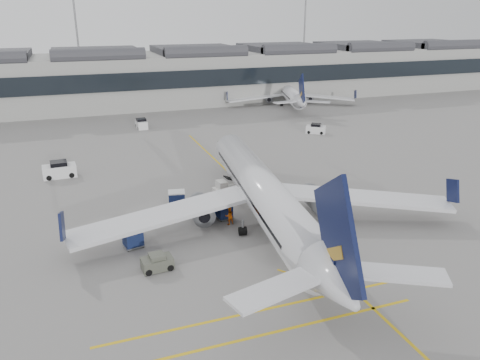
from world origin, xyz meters
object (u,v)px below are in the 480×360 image
object	(u,v)px
belt_loader	(230,188)
airliner_main	(264,194)
baggage_cart_a	(224,211)
ramp_agent_b	(229,216)
ramp_agent_a	(233,195)
pushback_tug	(157,263)

from	to	relation	value
belt_loader	airliner_main	bearing A→B (deg)	-94.82
airliner_main	belt_loader	world-z (taller)	airliner_main
baggage_cart_a	ramp_agent_b	bearing A→B (deg)	-94.60
ramp_agent_a	belt_loader	bearing A→B (deg)	49.10
belt_loader	ramp_agent_b	size ratio (longest dim) A/B	2.88
belt_loader	ramp_agent_b	bearing A→B (deg)	-116.63
ramp_agent_a	pushback_tug	distance (m)	15.36
belt_loader	ramp_agent_b	world-z (taller)	belt_loader
airliner_main	pushback_tug	size ratio (longest dim) A/B	15.74
airliner_main	ramp_agent_a	size ratio (longest dim) A/B	24.30
belt_loader	baggage_cart_a	bearing A→B (deg)	-120.61
baggage_cart_a	ramp_agent_a	world-z (taller)	ramp_agent_a
airliner_main	ramp_agent_a	distance (m)	6.82
airliner_main	ramp_agent_b	size ratio (longest dim) A/B	22.44
pushback_tug	ramp_agent_b	bearing A→B (deg)	32.03
airliner_main	ramp_agent_b	bearing A→B (deg)	167.11
baggage_cart_a	ramp_agent_a	distance (m)	4.40
belt_loader	baggage_cart_a	world-z (taller)	belt_loader
baggage_cart_a	ramp_agent_b	distance (m)	1.35
belt_loader	ramp_agent_a	world-z (taller)	belt_loader
belt_loader	pushback_tug	distance (m)	17.94
airliner_main	belt_loader	size ratio (longest dim) A/B	7.79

